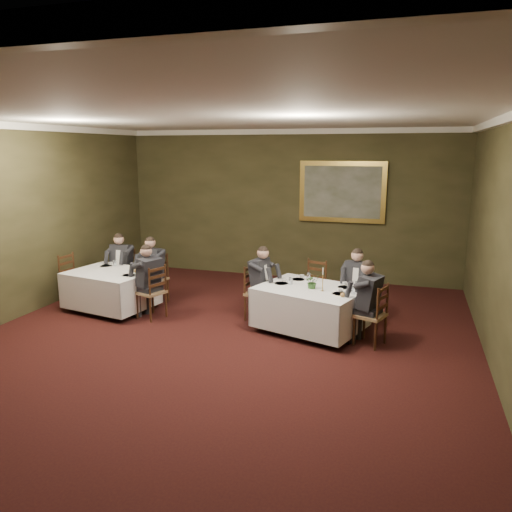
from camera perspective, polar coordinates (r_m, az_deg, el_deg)
The scene contains 25 objects.
ground at distance 7.70m, azimuth -5.59°, elevation -11.21°, with size 10.00×10.00×0.00m, color black.
ceiling at distance 7.09m, azimuth -6.19°, elevation 15.77°, with size 8.00×10.00×0.10m, color silver.
back_wall at distance 11.90m, azimuth 3.69°, elevation 5.84°, with size 8.00×0.10×3.50m, color #302E18.
crown_molding at distance 7.09m, azimuth -6.18°, elevation 15.28°, with size 8.00×10.00×0.12m.
table_main at distance 8.53m, azimuth 6.26°, elevation -5.65°, with size 2.02×1.75×0.67m.
table_second at distance 9.96m, azimuth -16.22°, elevation -3.47°, with size 1.74×1.45×0.67m.
chair_main_backleft at distance 9.52m, azimuth 6.37°, elevation -4.80°, with size 0.55×0.54×1.00m.
chair_main_backright at distance 9.14m, azimuth 11.41°, elevation -5.69°, with size 0.50×0.49×1.00m.
diner_main_backright at distance 9.07m, azimuth 11.45°, elevation -4.33°, with size 0.47×0.54×1.35m.
chair_main_endleft at distance 9.12m, azimuth 0.27°, elevation -5.49°, with size 0.49×0.51×1.00m.
diner_main_endleft at distance 9.05m, azimuth 0.33°, elevation -4.12°, with size 0.54×0.48×1.35m.
chair_main_endright at distance 8.15m, azimuth 12.94°, elevation -7.97°, with size 0.54×0.55×1.00m.
diner_main_endright at distance 8.08m, azimuth 12.94°, elevation -6.43°, with size 0.58×0.53×1.35m.
chair_sec_backleft at distance 10.84m, azimuth -14.87°, elevation -3.05°, with size 0.45×0.43×1.00m.
diner_sec_backleft at distance 10.77m, azimuth -14.97°, elevation -1.89°, with size 0.42×0.49×1.35m.
chair_sec_backright at distance 10.31m, azimuth -11.44°, elevation -3.66°, with size 0.52×0.51×1.00m.
diner_sec_backright at distance 10.24m, azimuth -11.53°, elevation -2.44°, with size 0.50×0.56×1.35m.
chair_sec_endright at distance 9.37m, azimuth -11.81°, elevation -5.27°, with size 0.54×0.55×1.00m.
diner_sec_endright at distance 9.32m, azimuth -11.92°, elevation -3.91°, with size 0.58×0.54×1.35m.
chair_sec_endleft at distance 10.69m, azimuth -19.99°, elevation -3.59°, with size 0.47×0.49×1.00m.
centerpiece at distance 8.36m, azimuth 6.48°, elevation -2.85°, with size 0.23×0.20×0.26m, color #2D5926.
candlestick at distance 8.22m, azimuth 7.62°, elevation -2.98°, with size 0.06×0.06×0.41m.
place_setting_table_main at distance 8.96m, azimuth 5.21°, elevation -2.45°, with size 0.33×0.31×0.14m.
place_setting_table_second at distance 10.38m, azimuth -16.44°, elevation -0.89°, with size 0.33×0.31×0.14m.
painting at distance 11.57m, azimuth 9.82°, elevation 7.23°, with size 1.95×0.09×1.38m.
Camera 1 is at (2.81, -6.49, 3.03)m, focal length 35.00 mm.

